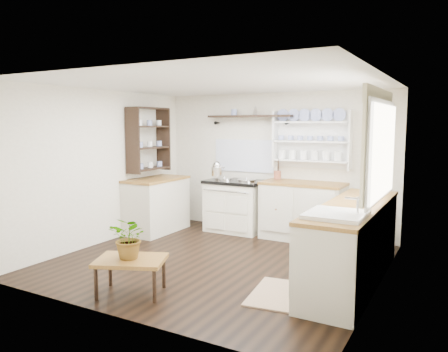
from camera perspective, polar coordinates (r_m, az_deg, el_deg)
The scene contains 19 objects.
floor at distance 5.84m, azimuth -0.79°, elevation -11.07°, with size 4.00×3.80×0.01m, color black.
wall_back at distance 7.29m, azimuth 6.66°, elevation 1.72°, with size 4.00×0.02×2.30m, color beige.
wall_right at distance 4.92m, azimuth 19.83°, elevation -1.11°, with size 0.02×3.80×2.30m, color beige.
wall_left at distance 6.81m, azimuth -15.56°, elevation 1.15°, with size 0.02×3.80×2.30m, color beige.
ceiling at distance 5.58m, azimuth -0.83°, elevation 12.03°, with size 4.00×3.80×0.01m, color white.
window at distance 5.04m, azimuth 19.73°, elevation 3.81°, with size 0.08×1.55×1.22m.
aga_cooker at distance 7.33m, azimuth 1.47°, elevation -3.82°, with size 0.96×0.67×0.89m.
back_cabinets at distance 6.90m, azimuth 10.24°, elevation -4.42°, with size 1.27×0.63×0.90m.
right_cabinets at distance 5.21m, azimuth 16.41°, elevation -8.31°, with size 0.62×2.43×0.90m.
belfast_sink at distance 4.41m, azimuth 14.40°, elevation -6.41°, with size 0.55×0.60×0.45m.
left_cabinets at distance 7.38m, azimuth -8.80°, elevation -3.67°, with size 0.62×1.13×0.90m.
plate_rack at distance 7.01m, azimuth 11.52°, elevation 4.74°, with size 1.20×0.22×0.90m.
high_shelf at distance 7.32m, azimuth 3.45°, elevation 7.72°, with size 1.50×0.29×0.16m.
left_shelving at distance 7.35m, azimuth -9.82°, elevation 4.83°, with size 0.28×0.80×1.05m, color black.
kettle at distance 7.27m, azimuth -0.91°, elevation 0.96°, with size 0.20×0.20×0.24m, color silver, non-canonical shape.
utensil_crock at distance 7.06m, azimuth 6.98°, elevation 0.13°, with size 0.12×0.12×0.13m, color brown.
center_table at distance 4.79m, azimuth -12.08°, elevation -11.01°, with size 0.85×0.75×0.38m.
potted_plant at distance 4.72m, azimuth -12.16°, elevation -7.88°, with size 0.40×0.35×0.45m, color #3F7233.
floor_rug at distance 4.81m, azimuth 7.16°, elevation -15.03°, with size 0.55×0.85×0.02m, color #85614D.
Camera 1 is at (2.77, -4.82, 1.80)m, focal length 35.00 mm.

